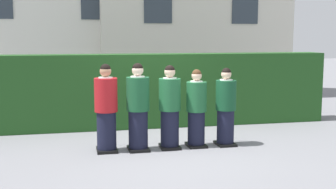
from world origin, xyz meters
TOP-DOWN VIEW (x-y plane):
  - ground_plane at (0.00, 0.00)m, footprint 60.00×60.00m
  - student_in_red_blazer at (-1.18, 0.02)m, footprint 0.43×0.52m
  - student_front_row_1 at (-0.59, -0.03)m, footprint 0.43×0.48m
  - student_front_row_2 at (0.03, -0.00)m, footprint 0.42×0.47m
  - student_front_row_3 at (0.57, 0.01)m, footprint 0.40×0.49m
  - student_front_row_4 at (1.17, -0.01)m, footprint 0.40×0.49m
  - hedge at (0.00, 2.13)m, footprint 8.81×0.70m

SIDE VIEW (x-z plane):
  - ground_plane at x=0.00m, z-range 0.00..0.00m
  - student_front_row_3 at x=0.57m, z-range -0.04..1.48m
  - student_front_row_4 at x=1.17m, z-range -0.04..1.51m
  - student_front_row_2 at x=0.03m, z-range -0.04..1.57m
  - student_in_red_blazer at x=-1.18m, z-range -0.04..1.61m
  - student_front_row_1 at x=-0.59m, z-range -0.04..1.62m
  - hedge at x=0.00m, z-range 0.00..1.74m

